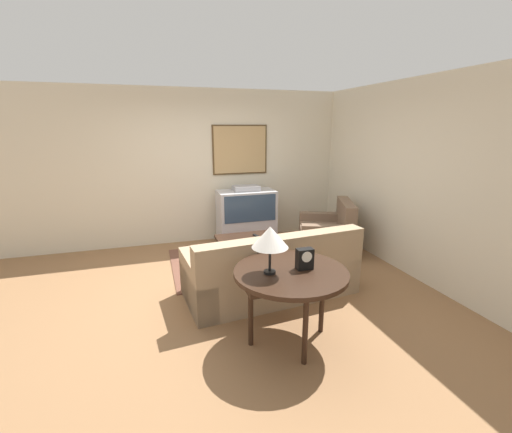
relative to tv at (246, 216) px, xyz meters
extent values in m
plane|color=#8E6642|center=(-0.75, -1.69, -0.50)|extent=(12.00, 12.00, 0.00)
cube|color=beige|center=(-0.75, 0.44, 0.85)|extent=(12.00, 0.06, 2.70)
cube|color=#4C381E|center=(0.00, 0.39, 1.15)|extent=(1.01, 0.03, 0.88)
cube|color=tan|center=(0.00, 0.37, 1.15)|extent=(0.96, 0.01, 0.83)
cube|color=beige|center=(1.88, -1.69, 0.85)|extent=(0.06, 12.00, 2.70)
cube|color=brown|center=(-0.15, -0.85, -0.49)|extent=(2.48, 1.68, 0.01)
cube|color=#B7B7BC|center=(0.00, 0.00, -0.28)|extent=(1.01, 0.53, 0.43)
cube|color=#B7B7BC|center=(0.00, 0.00, 0.20)|extent=(1.01, 0.53, 0.53)
cube|color=#2D425B|center=(0.00, -0.27, 0.20)|extent=(0.91, 0.01, 0.47)
cube|color=#9E9EA3|center=(0.00, 0.00, 0.51)|extent=(0.45, 0.29, 0.09)
cube|color=#9E8466|center=(-0.24, -1.95, -0.27)|extent=(2.17, 1.12, 0.44)
cube|color=#9E8466|center=(-0.21, -2.30, 0.16)|extent=(2.10, 0.42, 0.42)
cube|color=#9E8466|center=(0.68, -1.86, -0.19)|extent=(0.33, 0.94, 0.60)
cube|color=#9E8466|center=(-1.16, -2.04, -0.19)|extent=(0.33, 0.94, 0.60)
cube|color=#715F49|center=(0.25, -2.12, 0.12)|extent=(0.37, 0.15, 0.34)
cube|color=#715F49|center=(-0.69, -2.21, 0.12)|extent=(0.37, 0.15, 0.34)
cube|color=brown|center=(1.14, -0.83, -0.28)|extent=(1.13, 1.20, 0.44)
cube|color=brown|center=(1.44, -0.96, 0.16)|extent=(0.53, 0.95, 0.43)
cube|color=brown|center=(1.29, -0.47, -0.21)|extent=(0.83, 0.46, 0.58)
cube|color=brown|center=(0.99, -1.20, -0.21)|extent=(0.83, 0.46, 0.58)
cube|color=black|center=(-0.25, -0.84, -0.12)|extent=(0.91, 0.50, 0.04)
cylinder|color=black|center=(-0.65, -1.04, -0.32)|extent=(0.04, 0.04, 0.36)
cylinder|color=black|center=(0.16, -1.04, -0.32)|extent=(0.04, 0.04, 0.36)
cylinder|color=black|center=(-0.65, -0.64, -0.32)|extent=(0.04, 0.04, 0.36)
cylinder|color=black|center=(0.16, -0.64, -0.32)|extent=(0.04, 0.04, 0.36)
cylinder|color=black|center=(-0.40, -2.97, 0.24)|extent=(1.08, 1.08, 0.04)
cube|color=black|center=(-0.40, -2.97, 0.17)|extent=(0.92, 0.43, 0.08)
cylinder|color=black|center=(-0.78, -2.92, -0.14)|extent=(0.05, 0.05, 0.71)
cylinder|color=black|center=(-0.02, -2.92, -0.14)|extent=(0.05, 0.05, 0.71)
cylinder|color=black|center=(-0.40, -3.32, -0.14)|extent=(0.05, 0.05, 0.71)
cylinder|color=black|center=(-0.61, -2.98, 0.27)|extent=(0.11, 0.11, 0.02)
cylinder|color=black|center=(-0.61, -2.98, 0.48)|extent=(0.02, 0.02, 0.38)
cone|color=silver|center=(-0.61, -2.98, 0.61)|extent=(0.33, 0.33, 0.20)
cube|color=black|center=(-0.27, -2.98, 0.36)|extent=(0.16, 0.09, 0.20)
cylinder|color=white|center=(-0.27, -3.02, 0.39)|extent=(0.10, 0.01, 0.10)
cube|color=black|center=(-0.09, -0.88, -0.09)|extent=(0.07, 0.17, 0.02)
camera|label=1|loc=(-1.60, -5.71, 1.57)|focal=24.00mm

